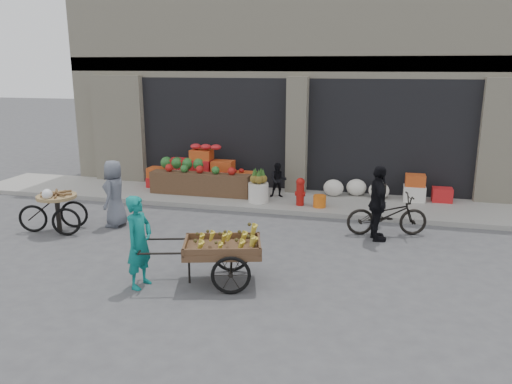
% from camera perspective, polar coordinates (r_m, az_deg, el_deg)
% --- Properties ---
extents(ground, '(80.00, 80.00, 0.00)m').
position_cam_1_polar(ground, '(9.52, -0.55, -7.73)').
color(ground, '#424244').
rests_on(ground, ground).
extents(sidewalk, '(18.00, 2.20, 0.12)m').
position_cam_1_polar(sidewalk, '(13.30, 3.93, -1.03)').
color(sidewalk, gray).
rests_on(sidewalk, ground).
extents(building, '(14.00, 6.45, 7.00)m').
position_cam_1_polar(building, '(16.72, 6.62, 13.54)').
color(building, beige).
rests_on(building, ground).
extents(fruit_display, '(3.10, 1.12, 1.24)m').
position_cam_1_polar(fruit_display, '(14.05, -5.83, 2.33)').
color(fruit_display, red).
rests_on(fruit_display, sidewalk).
extents(pineapple_bin, '(0.52, 0.52, 0.50)m').
position_cam_1_polar(pineapple_bin, '(12.90, 0.28, -0.05)').
color(pineapple_bin, silver).
rests_on(pineapple_bin, sidewalk).
extents(fire_hydrant, '(0.22, 0.22, 0.71)m').
position_cam_1_polar(fire_hydrant, '(12.61, 5.08, 0.17)').
color(fire_hydrant, '#A5140F').
rests_on(fire_hydrant, sidewalk).
extents(orange_bucket, '(0.32, 0.32, 0.30)m').
position_cam_1_polar(orange_bucket, '(12.55, 7.27, -1.05)').
color(orange_bucket, orange).
rests_on(orange_bucket, sidewalk).
extents(right_bay_goods, '(3.35, 0.60, 0.70)m').
position_cam_1_polar(right_bay_goods, '(13.61, 15.31, 0.36)').
color(right_bay_goods, silver).
rests_on(right_bay_goods, sidewalk).
extents(seated_person, '(0.51, 0.43, 0.93)m').
position_cam_1_polar(seated_person, '(13.33, 2.57, 1.36)').
color(seated_person, black).
rests_on(seated_person, sidewalk).
extents(banana_cart, '(2.33, 1.43, 0.91)m').
position_cam_1_polar(banana_cart, '(8.35, -4.18, -6.11)').
color(banana_cart, brown).
rests_on(banana_cart, ground).
extents(vendor_woman, '(0.45, 0.62, 1.55)m').
position_cam_1_polar(vendor_woman, '(8.38, -13.22, -5.57)').
color(vendor_woman, '#0F7670').
rests_on(vendor_woman, ground).
extents(tricycle_cart, '(1.46, 1.05, 0.95)m').
position_cam_1_polar(tricycle_cart, '(11.72, -21.77, -1.60)').
color(tricycle_cart, '#9E7F51').
rests_on(tricycle_cart, ground).
extents(vendor_grey, '(0.56, 0.79, 1.52)m').
position_cam_1_polar(vendor_grey, '(11.69, -15.86, -0.16)').
color(vendor_grey, slate).
rests_on(vendor_grey, ground).
extents(bicycle, '(1.81, 0.99, 0.90)m').
position_cam_1_polar(bicycle, '(11.09, 14.73, -2.52)').
color(bicycle, black).
rests_on(bicycle, ground).
extents(cyclist, '(0.60, 1.00, 1.59)m').
position_cam_1_polar(cyclist, '(10.61, 13.77, -1.27)').
color(cyclist, black).
rests_on(cyclist, ground).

